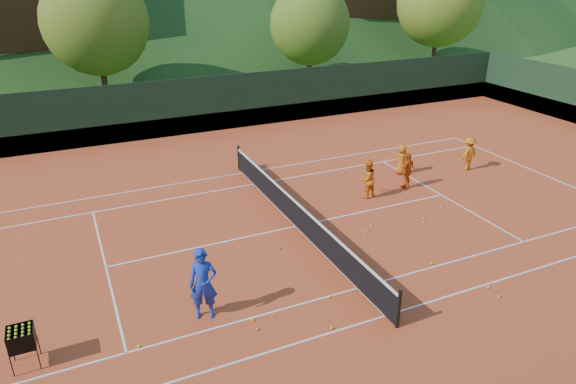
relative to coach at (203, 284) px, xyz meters
name	(u,v)px	position (x,y,z in m)	size (l,w,h in m)	color
ground	(296,227)	(4.29, 3.53, -1.01)	(400.00, 400.00, 0.00)	#2C5119
clay_court	(296,227)	(4.29, 3.53, -1.00)	(40.00, 24.00, 0.02)	#B73F1D
coach	(203,284)	(0.00, 0.00, 0.00)	(0.72, 0.47, 1.98)	#1A35AD
student_a	(367,179)	(7.85, 4.61, -0.22)	(0.75, 0.58, 1.54)	orange
student_b	(407,170)	(9.86, 4.76, -0.24)	(0.88, 0.37, 1.50)	#CF5112
student_c	(402,160)	(10.56, 6.08, -0.33)	(0.64, 0.42, 1.32)	orange
student_d	(468,154)	(13.53, 5.28, -0.24)	(0.97, 0.56, 1.50)	orange
tennis_ball_1	(257,329)	(1.02, -1.09, -0.96)	(0.07, 0.07, 0.07)	#D1E726
tennis_ball_2	(279,248)	(3.12, 2.35, -0.96)	(0.07, 0.07, 0.07)	#D1E726
tennis_ball_3	(366,232)	(6.28, 2.09, -0.96)	(0.07, 0.07, 0.07)	#D1E726
tennis_ball_4	(253,320)	(1.05, -0.70, -0.96)	(0.07, 0.07, 0.07)	#D1E726
tennis_ball_5	(371,226)	(6.68, 2.41, -0.96)	(0.07, 0.07, 0.07)	#D1E726
tennis_ball_6	(424,222)	(8.56, 1.91, -0.96)	(0.07, 0.07, 0.07)	#D1E726
tennis_ball_8	(329,297)	(3.31, -0.65, -0.96)	(0.07, 0.07, 0.07)	#D1E726
tennis_ball_9	(488,287)	(7.66, -2.13, -0.96)	(0.07, 0.07, 0.07)	#D1E726
tennis_ball_10	(441,208)	(9.86, 2.58, -0.96)	(0.07, 0.07, 0.07)	#D1E726
tennis_ball_11	(423,219)	(8.67, 2.10, -0.96)	(0.07, 0.07, 0.07)	#D1E726
tennis_ball_12	(332,328)	(2.74, -1.84, -0.96)	(0.07, 0.07, 0.07)	#D1E726
tennis_ball_15	(139,346)	(-1.81, -0.51, -0.96)	(0.07, 0.07, 0.07)	#D1E726
tennis_ball_17	(499,296)	(7.61, -2.57, -0.96)	(0.07, 0.07, 0.07)	#D1E726
tennis_ball_18	(432,264)	(7.01, -0.44, -0.96)	(0.07, 0.07, 0.07)	#D1E726
court_lines	(296,226)	(4.29, 3.53, -0.99)	(23.83, 11.03, 0.00)	silver
tennis_net	(296,214)	(4.29, 3.53, -0.49)	(0.10, 12.07, 1.10)	black
perimeter_fence	(296,194)	(4.29, 3.53, 0.26)	(40.40, 24.24, 3.00)	black
ball_hopper	(21,339)	(-4.23, -0.05, -0.25)	(0.57, 0.57, 1.00)	black
chalet_mid	(196,5)	(10.29, 37.53, 3.98)	(12.65, 8.82, 11.45)	beige
chalet_right	(352,0)	(24.29, 33.53, 4.25)	(11.50, 8.82, 11.91)	beige
tree_b	(96,22)	(0.29, 23.53, 4.18)	(6.40, 6.40, 8.40)	#3F2819
tree_c	(310,24)	(14.29, 22.53, 3.53)	(5.60, 5.60, 7.35)	#3F2719
tree_d	(440,3)	(26.29, 23.53, 4.51)	(6.80, 6.80, 8.93)	#3F2819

